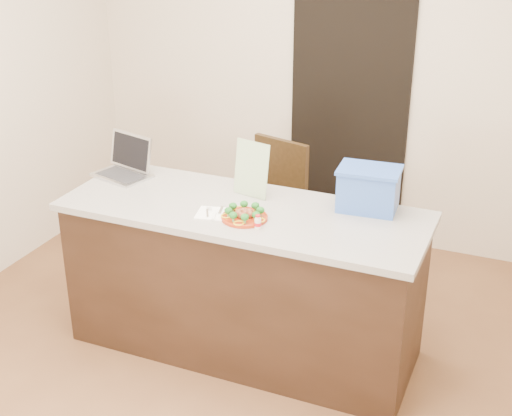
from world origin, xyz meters
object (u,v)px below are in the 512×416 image
at_px(island, 244,280).
at_px(chair, 275,202).
at_px(yogurt_bottle, 258,223).
at_px(plate, 244,217).
at_px(blue_box, 368,189).
at_px(napkin, 212,213).
at_px(laptop, 126,164).

distance_m(island, chair, 0.93).
bearing_deg(island, yogurt_bottle, -49.42).
distance_m(plate, blue_box, 0.70).
xyz_separation_m(napkin, blue_box, (0.76, 0.39, 0.12)).
xyz_separation_m(napkin, chair, (-0.04, 1.05, -0.36)).
xyz_separation_m(island, chair, (-0.16, 0.91, 0.10)).
height_order(island, yogurt_bottle, yogurt_bottle).
bearing_deg(laptop, napkin, -8.30).
relative_size(plate, laptop, 0.65).
distance_m(island, laptop, 1.04).
distance_m(island, blue_box, 0.90).
relative_size(yogurt_bottle, laptop, 0.20).
bearing_deg(island, napkin, -131.37).
bearing_deg(blue_box, island, -162.48).
xyz_separation_m(plate, napkin, (-0.19, -0.01, -0.01)).
height_order(laptop, blue_box, blue_box).
xyz_separation_m(laptop, blue_box, (1.52, 0.06, 0.06)).
relative_size(plate, blue_box, 0.71).
distance_m(yogurt_bottle, chair, 1.23).
xyz_separation_m(plate, laptop, (-0.94, 0.32, 0.06)).
distance_m(island, yogurt_bottle, 0.56).
xyz_separation_m(yogurt_bottle, blue_box, (0.46, 0.46, 0.09)).
xyz_separation_m(yogurt_bottle, laptop, (-1.06, 0.40, 0.03)).
bearing_deg(yogurt_bottle, island, 130.58).
relative_size(plate, napkin, 1.51).
relative_size(laptop, chair, 0.40).
relative_size(laptop, blue_box, 1.10).
bearing_deg(yogurt_bottle, blue_box, 44.85).
xyz_separation_m(island, laptop, (-0.88, 0.19, 0.52)).
xyz_separation_m(napkin, laptop, (-0.76, 0.33, 0.06)).
bearing_deg(napkin, yogurt_bottle, -12.59).
bearing_deg(blue_box, laptop, 178.04).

